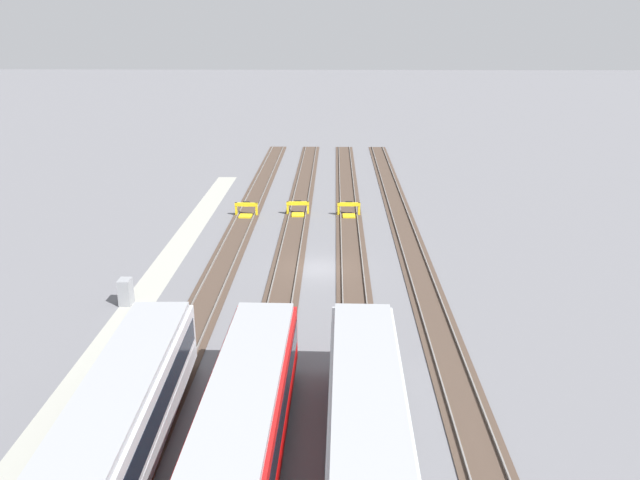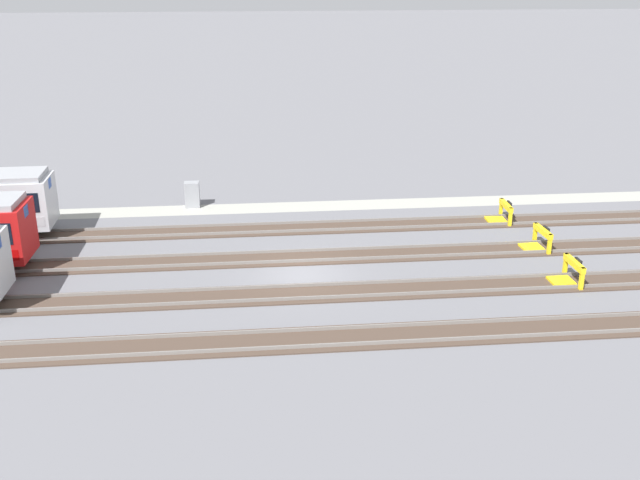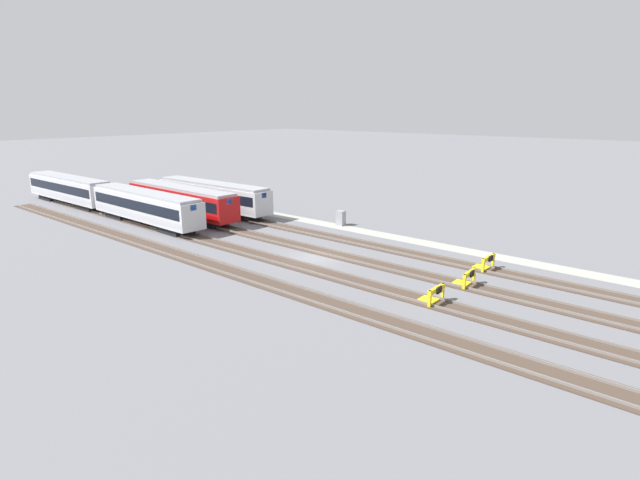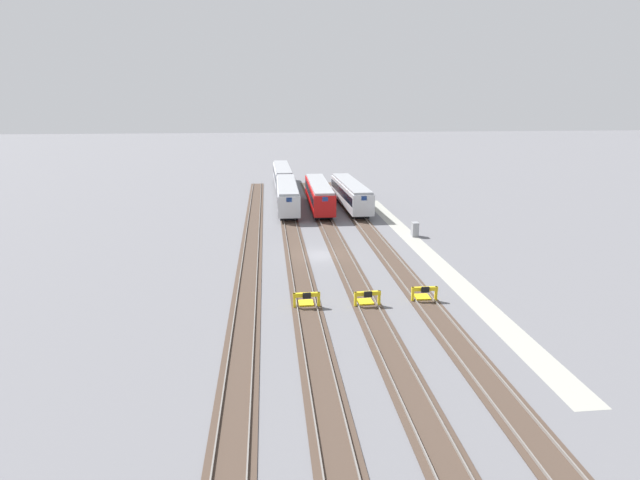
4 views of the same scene
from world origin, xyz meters
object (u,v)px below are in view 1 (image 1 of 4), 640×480
object	(u,v)px
subway_car_front_row_leftmost	(368,458)
electrical_cabinet	(126,292)
subway_car_front_row_right_inner	(105,454)
bumper_stop_nearest_track	(246,211)
bumper_stop_middle_track	(349,210)
subway_car_front_row_centre	(236,456)
bumper_stop_near_inner_track	(298,209)

from	to	relation	value
subway_car_front_row_leftmost	electrical_cabinet	distance (m)	21.31
subway_car_front_row_right_inner	bumper_stop_nearest_track	world-z (taller)	subway_car_front_row_right_inner
subway_car_front_row_right_inner	bumper_stop_middle_track	size ratio (longest dim) A/B	9.02
bumper_stop_nearest_track	electrical_cabinet	size ratio (longest dim) A/B	1.25
subway_car_front_row_leftmost	electrical_cabinet	world-z (taller)	subway_car_front_row_leftmost
subway_car_front_row_centre	electrical_cabinet	size ratio (longest dim) A/B	11.28
subway_car_front_row_right_inner	bumper_stop_middle_track	distance (m)	36.04
subway_car_front_row_leftmost	bumper_stop_middle_track	distance (m)	34.89
subway_car_front_row_centre	bumper_stop_near_inner_track	bearing A→B (deg)	179.90
subway_car_front_row_leftmost	electrical_cabinet	bearing A→B (deg)	-140.11
subway_car_front_row_leftmost	bumper_stop_middle_track	xyz separation A→B (m)	(-34.85, 0.06, -1.53)
subway_car_front_row_centre	subway_car_front_row_right_inner	distance (m)	4.50
bumper_stop_nearest_track	bumper_stop_near_inner_track	xyz separation A→B (m)	(-0.47, 4.52, 0.00)
subway_car_front_row_centre	subway_car_front_row_leftmost	bearing A→B (deg)	90.00
subway_car_front_row_centre	bumper_stop_near_inner_track	distance (m)	35.10
bumper_stop_middle_track	electrical_cabinet	xyz separation A→B (m)	(18.53, -13.71, 0.29)
subway_car_front_row_centre	subway_car_front_row_right_inner	size ratio (longest dim) A/B	1.00
bumper_stop_middle_track	electrical_cabinet	bearing A→B (deg)	-36.49
bumper_stop_near_inner_track	electrical_cabinet	size ratio (longest dim) A/B	1.26
subway_car_front_row_right_inner	bumper_stop_near_inner_track	world-z (taller)	subway_car_front_row_right_inner
subway_car_front_row_centre	electrical_cabinet	distance (m)	18.76
subway_car_front_row_leftmost	bumper_stop_near_inner_track	distance (m)	35.38
bumper_stop_nearest_track	bumper_stop_middle_track	world-z (taller)	same
bumper_stop_nearest_track	subway_car_front_row_leftmost	bearing A→B (deg)	14.49
subway_car_front_row_leftmost	bumper_stop_middle_track	world-z (taller)	subway_car_front_row_leftmost
subway_car_front_row_leftmost	subway_car_front_row_right_inner	distance (m)	8.98
electrical_cabinet	bumper_stop_middle_track	bearing A→B (deg)	143.51
subway_car_front_row_leftmost	bumper_stop_near_inner_track	world-z (taller)	subway_car_front_row_leftmost
subway_car_front_row_right_inner	bumper_stop_near_inner_track	bearing A→B (deg)	172.59
subway_car_front_row_right_inner	bumper_stop_near_inner_track	size ratio (longest dim) A/B	8.99
electrical_cabinet	subway_car_front_row_right_inner	bearing A→B (deg)	15.93
subway_car_front_row_leftmost	subway_car_front_row_right_inner	size ratio (longest dim) A/B	1.00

